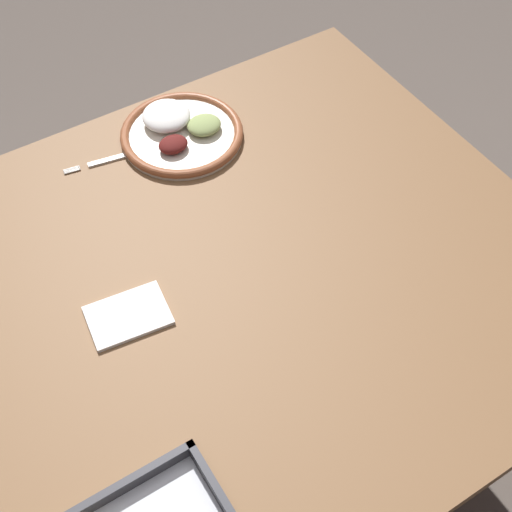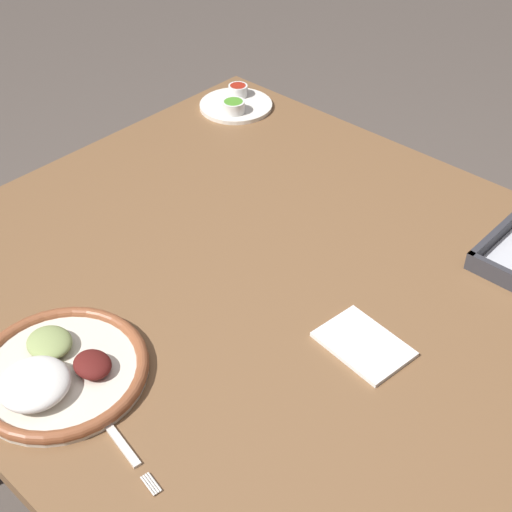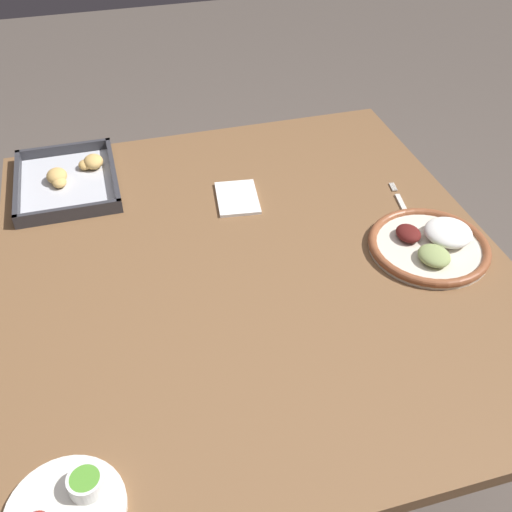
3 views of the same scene
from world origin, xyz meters
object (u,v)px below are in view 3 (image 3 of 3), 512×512
Objects in this scene: baking_tray at (69,180)px; napkin at (237,198)px; fork at (403,207)px; saucer_plate at (66,508)px; dinner_plate at (431,244)px.

baking_tray is 2.02× the size of napkin.
napkin is at bearing -114.66° from baking_tray.
fork is 1.23× the size of napkin.
saucer_plate is 1.16× the size of napkin.
baking_tray is (0.33, 0.79, 0.01)m from fork.
fork is at bearing -4.46° from dinner_plate.
dinner_plate is 1.51× the size of saucer_plate.
dinner_plate is at bearing -174.65° from fork.
saucer_plate is (-0.40, 0.81, -0.00)m from dinner_plate.
saucer_plate reaches higher than napkin.
dinner_plate is at bearing -63.57° from saucer_plate.
saucer_plate is (-0.56, 0.83, 0.01)m from fork.
dinner_plate reaches higher than napkin.
napkin is (0.15, 0.38, 0.00)m from fork.
baking_tray reaches higher than napkin.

